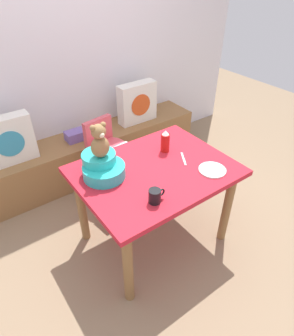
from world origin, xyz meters
The scene contains 14 objects.
ground_plane centered at (0.00, 0.00, 0.00)m, with size 8.00×8.00×0.00m, color #8C7256.
back_wall centered at (0.00, 1.46, 1.30)m, with size 4.40×0.10×2.60m, color silver.
window_bench centered at (0.00, 1.19, 0.23)m, with size 2.60×0.44×0.46m, color olive.
pillow_floral_left centered at (-0.75, 1.17, 0.68)m, with size 0.44×0.15×0.44m.
pillow_floral_right centered at (0.64, 1.17, 0.68)m, with size 0.44×0.15×0.44m.
book_stack centered at (-0.12, 1.19, 0.51)m, with size 0.20×0.14×0.10m, color #775FAE.
dining_table centered at (0.00, 0.00, 0.63)m, with size 1.14×0.87×0.74m.
highchair centered at (0.01, 0.75, 0.52)m, with size 0.37×0.49×0.79m.
infant_seat_teal centered at (-0.34, 0.16, 0.81)m, with size 0.30×0.33×0.16m.
teddy_bear centered at (-0.34, 0.16, 1.02)m, with size 0.13×0.12×0.25m.
ketchup_bottle centered at (0.21, 0.15, 0.83)m, with size 0.07×0.07×0.18m.
coffee_mug centered at (-0.21, -0.28, 0.79)m, with size 0.12×0.08×0.09m.
dinner_plate_near centered at (0.33, -0.26, 0.75)m, with size 0.20×0.20×0.01m, color white.
table_fork centered at (0.26, -0.03, 0.74)m, with size 0.02×0.17×0.01m, color silver.
Camera 1 is at (-1.08, -1.39, 2.03)m, focal length 31.71 mm.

